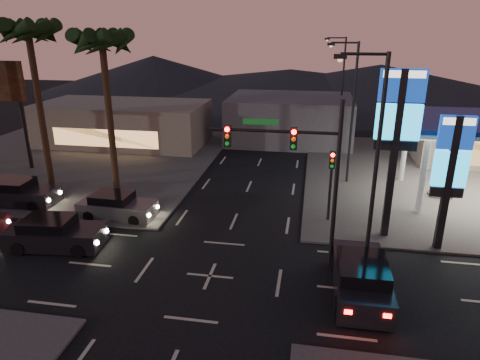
% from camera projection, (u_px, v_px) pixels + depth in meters
% --- Properties ---
extents(ground, '(140.00, 140.00, 0.00)m').
position_uv_depth(ground, '(210.00, 276.00, 19.80)').
color(ground, black).
rests_on(ground, ground).
extents(corner_lot_ne, '(24.00, 24.00, 0.12)m').
position_uv_depth(corner_lot_ne, '(468.00, 180.00, 32.05)').
color(corner_lot_ne, '#47443F').
rests_on(corner_lot_ne, ground).
extents(corner_lot_nw, '(24.00, 24.00, 0.12)m').
position_uv_depth(corner_lot_nw, '(74.00, 159.00, 37.19)').
color(corner_lot_nw, '#47443F').
rests_on(corner_lot_nw, ground).
extents(convenience_store, '(10.00, 6.00, 4.00)m').
position_uv_depth(convenience_store, '(478.00, 140.00, 35.71)').
color(convenience_store, '#726B5B').
rests_on(convenience_store, ground).
extents(pylon_sign_tall, '(2.20, 0.35, 9.00)m').
position_uv_depth(pylon_sign_tall, '(398.00, 122.00, 21.38)').
color(pylon_sign_tall, black).
rests_on(pylon_sign_tall, ground).
extents(pylon_sign_short, '(1.60, 0.35, 7.00)m').
position_uv_depth(pylon_sign_short, '(451.00, 164.00, 20.64)').
color(pylon_sign_short, black).
rests_on(pylon_sign_short, ground).
extents(traffic_signal_mast, '(6.10, 0.39, 8.00)m').
position_uv_depth(traffic_signal_mast, '(299.00, 160.00, 19.28)').
color(traffic_signal_mast, black).
rests_on(traffic_signal_mast, ground).
extents(pedestal_signal, '(0.32, 0.39, 4.30)m').
position_uv_depth(pedestal_signal, '(331.00, 175.00, 24.41)').
color(pedestal_signal, black).
rests_on(pedestal_signal, ground).
extents(streetlight_near, '(2.14, 0.25, 10.00)m').
position_uv_depth(streetlight_near, '(372.00, 159.00, 17.71)').
color(streetlight_near, black).
rests_on(streetlight_near, ground).
extents(streetlight_mid, '(2.14, 0.25, 10.00)m').
position_uv_depth(streetlight_mid, '(350.00, 106.00, 29.77)').
color(streetlight_mid, black).
rests_on(streetlight_mid, ground).
extents(streetlight_far, '(2.14, 0.25, 10.00)m').
position_uv_depth(streetlight_far, '(341.00, 82.00, 42.76)').
color(streetlight_far, black).
rests_on(streetlight_far, ground).
extents(palm_a, '(4.41, 4.41, 10.86)m').
position_uv_depth(palm_a, '(103.00, 52.00, 26.88)').
color(palm_a, black).
rests_on(palm_a, ground).
extents(palm_b, '(4.41, 4.41, 11.46)m').
position_uv_depth(palm_b, '(30.00, 42.00, 27.50)').
color(palm_b, black).
rests_on(palm_b, ground).
extents(building_far_west, '(16.00, 8.00, 4.00)m').
position_uv_depth(building_far_west, '(123.00, 123.00, 41.78)').
color(building_far_west, '#726B5B').
rests_on(building_far_west, ground).
extents(building_far_mid, '(12.00, 9.00, 4.40)m').
position_uv_depth(building_far_mid, '(290.00, 119.00, 42.86)').
color(building_far_mid, '#4C4C51').
rests_on(building_far_mid, ground).
extents(hill_left, '(40.00, 40.00, 6.00)m').
position_uv_depth(hill_left, '(154.00, 73.00, 78.46)').
color(hill_left, black).
rests_on(hill_left, ground).
extents(hill_right, '(50.00, 50.00, 5.00)m').
position_uv_depth(hill_right, '(380.00, 80.00, 72.20)').
color(hill_right, black).
rests_on(hill_right, ground).
extents(hill_center, '(60.00, 60.00, 4.00)m').
position_uv_depth(hill_center, '(290.00, 81.00, 74.78)').
color(hill_center, black).
rests_on(hill_center, ground).
extents(car_lane_a_front, '(5.17, 2.53, 1.64)m').
position_uv_depth(car_lane_a_front, '(54.00, 234.00, 22.18)').
color(car_lane_a_front, black).
rests_on(car_lane_a_front, ground).
extents(car_lane_b_front, '(4.76, 2.16, 1.52)m').
position_uv_depth(car_lane_b_front, '(117.00, 206.00, 25.69)').
color(car_lane_b_front, '#4E4D50').
rests_on(car_lane_b_front, ground).
extents(car_lane_b_mid, '(5.24, 2.38, 1.68)m').
position_uv_depth(car_lane_b_mid, '(17.00, 193.00, 27.55)').
color(car_lane_b_mid, black).
rests_on(car_lane_b_mid, ground).
extents(suv_station, '(2.31, 5.23, 1.73)m').
position_uv_depth(suv_station, '(361.00, 278.00, 18.22)').
color(suv_station, black).
rests_on(suv_station, ground).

